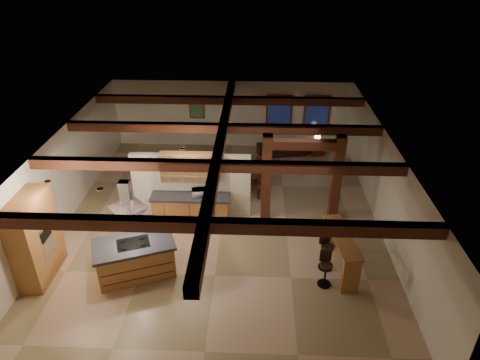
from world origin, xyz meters
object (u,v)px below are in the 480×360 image
object	(u,v)px
kitchen_island	(135,258)
dining_table	(244,181)
bar_counter	(341,247)
sofa	(282,147)

from	to	relation	value
kitchen_island	dining_table	distance (m)	5.50
dining_table	bar_counter	xyz separation A→B (m)	(2.76, -4.27, 0.42)
sofa	bar_counter	bearing A→B (deg)	89.40
kitchen_island	bar_counter	size ratio (longest dim) A/B	1.12
dining_table	bar_counter	distance (m)	5.10
kitchen_island	bar_counter	xyz separation A→B (m)	(5.54, 0.47, 0.21)
sofa	bar_counter	distance (m)	7.36
dining_table	sofa	world-z (taller)	dining_table
bar_counter	dining_table	bearing A→B (deg)	122.87
sofa	bar_counter	world-z (taller)	bar_counter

